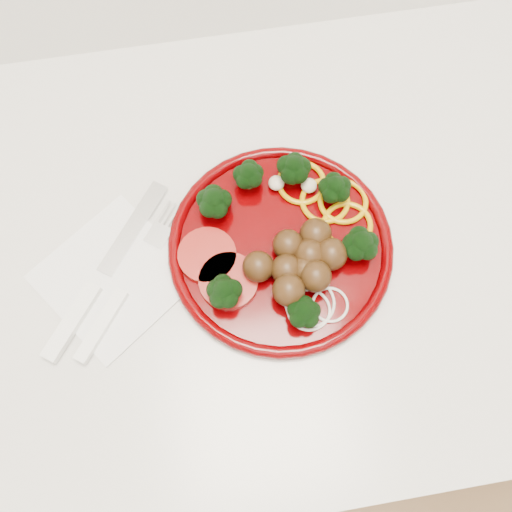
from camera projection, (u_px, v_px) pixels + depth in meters
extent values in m
cube|color=silver|center=(303.00, 322.00, 1.10)|extent=(2.40, 0.60, 0.87)
cube|color=silver|center=(332.00, 232.00, 0.68)|extent=(2.40, 0.60, 0.03)
cylinder|color=#480001|center=(280.00, 248.00, 0.65)|extent=(0.26, 0.26, 0.01)
torus|color=#480001|center=(281.00, 246.00, 0.65)|extent=(0.26, 0.26, 0.01)
sphere|color=#402810|center=(287.00, 269.00, 0.62)|extent=(0.04, 0.04, 0.04)
sphere|color=#402810|center=(310.00, 255.00, 0.62)|extent=(0.04, 0.04, 0.04)
sphere|color=#402810|center=(331.00, 254.00, 0.62)|extent=(0.04, 0.04, 0.04)
sphere|color=#402810|center=(315.00, 278.00, 0.61)|extent=(0.04, 0.04, 0.04)
sphere|color=#402810|center=(288.00, 292.00, 0.61)|extent=(0.04, 0.04, 0.04)
sphere|color=#402810|center=(288.00, 244.00, 0.63)|extent=(0.04, 0.04, 0.04)
sphere|color=#402810|center=(316.00, 234.00, 0.63)|extent=(0.04, 0.04, 0.04)
sphere|color=#402810|center=(258.00, 266.00, 0.62)|extent=(0.04, 0.04, 0.04)
sphere|color=#402810|center=(305.00, 270.00, 0.62)|extent=(0.04, 0.04, 0.04)
torus|color=#C78F07|center=(325.00, 201.00, 0.66)|extent=(0.06, 0.06, 0.01)
torus|color=#C78F07|center=(347.00, 225.00, 0.65)|extent=(0.06, 0.06, 0.01)
torus|color=#C78F07|center=(301.00, 182.00, 0.67)|extent=(0.06, 0.06, 0.01)
torus|color=#C78F07|center=(343.00, 201.00, 0.66)|extent=(0.06, 0.06, 0.01)
cylinder|color=#720A07|center=(207.00, 255.00, 0.64)|extent=(0.07, 0.07, 0.01)
cylinder|color=#720A07|center=(228.00, 281.00, 0.63)|extent=(0.07, 0.07, 0.01)
torus|color=beige|center=(309.00, 310.00, 0.62)|extent=(0.05, 0.05, 0.00)
torus|color=beige|center=(330.00, 305.00, 0.62)|extent=(0.04, 0.04, 0.00)
torus|color=beige|center=(310.00, 303.00, 0.62)|extent=(0.06, 0.06, 0.00)
ellipsoid|color=#C6B793|center=(276.00, 183.00, 0.67)|extent=(0.02, 0.02, 0.01)
ellipsoid|color=#C6B793|center=(223.00, 202.00, 0.66)|extent=(0.02, 0.02, 0.01)
ellipsoid|color=#C6B793|center=(309.00, 186.00, 0.67)|extent=(0.02, 0.02, 0.01)
cube|color=white|center=(114.00, 277.00, 0.64)|extent=(0.20, 0.20, 0.00)
cube|color=silver|center=(133.00, 228.00, 0.66)|extent=(0.09, 0.11, 0.00)
cube|color=white|center=(72.00, 322.00, 0.62)|extent=(0.07, 0.09, 0.01)
cube|color=white|center=(101.00, 325.00, 0.62)|extent=(0.06, 0.08, 0.01)
cube|color=silver|center=(158.00, 235.00, 0.66)|extent=(0.04, 0.04, 0.00)
cube|color=silver|center=(178.00, 219.00, 0.67)|extent=(0.02, 0.03, 0.00)
cube|color=silver|center=(173.00, 217.00, 0.67)|extent=(0.02, 0.03, 0.00)
cube|color=silver|center=(168.00, 215.00, 0.67)|extent=(0.02, 0.03, 0.00)
cube|color=silver|center=(163.00, 212.00, 0.67)|extent=(0.02, 0.03, 0.00)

